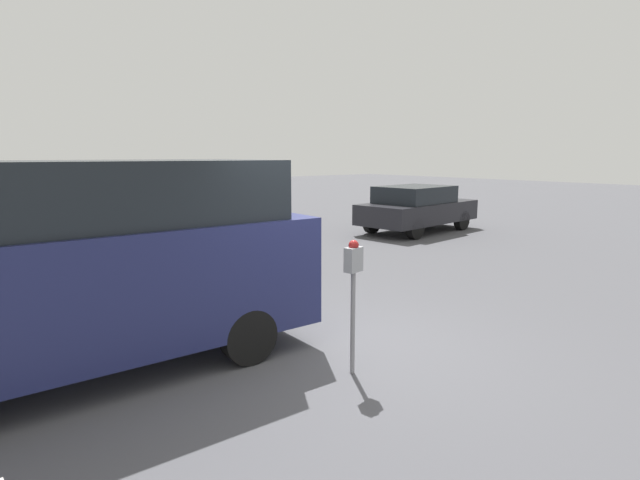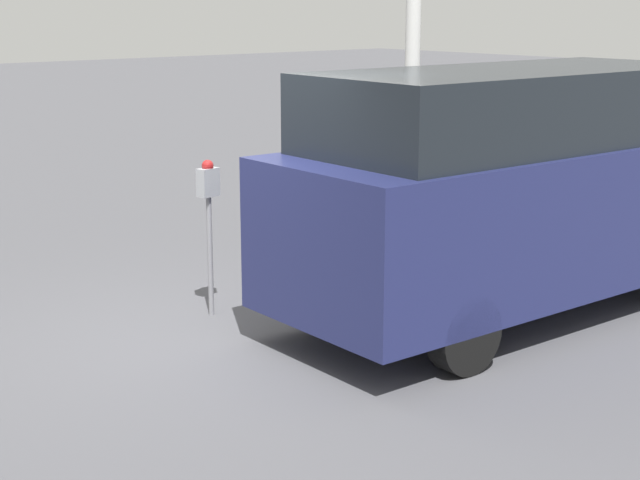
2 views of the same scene
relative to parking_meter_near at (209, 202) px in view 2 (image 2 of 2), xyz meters
The scene contains 4 objects.
ground_plane 1.27m from the parking_meter_near, 111.66° to the right, with size 80.00×80.00×0.00m, color #4C4C51.
parking_meter_near is the anchor object (origin of this frame).
lamp_post 3.67m from the parking_meter_near, 13.89° to the left, with size 0.44×0.44×5.26m.
parked_van 2.86m from the parking_meter_near, 38.72° to the right, with size 5.09×1.98×2.29m.
Camera 2 is at (-4.65, -6.76, 2.85)m, focal length 55.00 mm.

